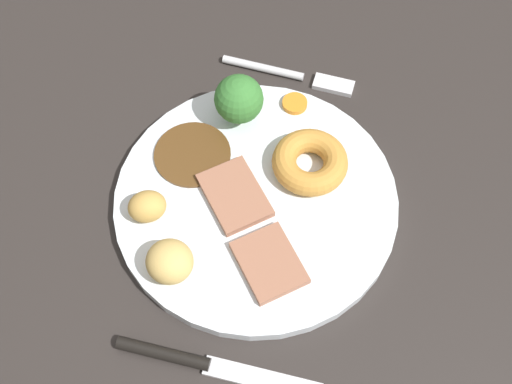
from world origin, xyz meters
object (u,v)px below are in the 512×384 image
object	(u,v)px
dinner_plate	(256,200)
knife	(200,363)
meat_slice_main	(266,262)
yorkshire_pudding	(310,162)
meat_slice_under	(235,195)
roast_potato_right	(147,206)
carrot_coin_front	(295,104)
roast_potato_left	(170,262)
broccoli_floret	(239,99)
fork	(292,75)

from	to	relation	value
dinner_plate	knife	distance (cm)	16.93
meat_slice_main	yorkshire_pudding	world-z (taller)	yorkshire_pudding
meat_slice_main	meat_slice_under	bearing A→B (deg)	-143.60
meat_slice_under	roast_potato_right	bearing A→B (deg)	-64.09
meat_slice_under	yorkshire_pudding	world-z (taller)	yorkshire_pudding
meat_slice_main	carrot_coin_front	bearing A→B (deg)	-176.48
meat_slice_main	roast_potato_right	distance (cm)	12.57
meat_slice_main	roast_potato_left	world-z (taller)	roast_potato_left
yorkshire_pudding	broccoli_floret	xyz separation A→B (cm)	(-4.33, -8.38, 2.20)
fork	meat_slice_main	bearing A→B (deg)	-81.00
yorkshire_pudding	roast_potato_right	size ratio (longest dim) A/B	2.06
meat_slice_main	fork	size ratio (longest dim) A/B	0.44
meat_slice_under	fork	bearing A→B (deg)	172.93
meat_slice_under	roast_potato_left	world-z (taller)	roast_potato_left
roast_potato_right	fork	bearing A→B (deg)	155.08
roast_potato_left	knife	bearing A→B (deg)	32.22
roast_potato_right	roast_potato_left	bearing A→B (deg)	37.32
meat_slice_main	carrot_coin_front	xyz separation A→B (cm)	(-18.77, -1.16, -0.10)
dinner_plate	fork	distance (cm)	16.93
meat_slice_under	carrot_coin_front	world-z (taller)	meat_slice_under
meat_slice_main	dinner_plate	bearing A→B (deg)	-159.22
dinner_plate	yorkshire_pudding	xyz separation A→B (cm)	(-4.48, 4.47, 1.94)
roast_potato_left	knife	distance (cm)	9.35
roast_potato_left	carrot_coin_front	xyz separation A→B (cm)	(-21.35, 7.23, -1.50)
roast_potato_right	dinner_plate	bearing A→B (deg)	113.56
meat_slice_main	roast_potato_left	distance (cm)	8.88
meat_slice_under	broccoli_floret	xyz separation A→B (cm)	(-9.32, -1.87, 3.04)
dinner_plate	yorkshire_pudding	world-z (taller)	yorkshire_pudding
yorkshire_pudding	roast_potato_left	world-z (taller)	roast_potato_left
dinner_plate	carrot_coin_front	world-z (taller)	carrot_coin_front
dinner_plate	meat_slice_under	xyz separation A→B (cm)	(0.51, -2.04, 1.10)
dinner_plate	roast_potato_right	distance (cm)	10.81
fork	meat_slice_under	bearing A→B (deg)	-93.95
meat_slice_under	broccoli_floret	distance (cm)	9.98
meat_slice_under	roast_potato_right	distance (cm)	8.59
meat_slice_under	roast_potato_left	size ratio (longest dim) A/B	1.66
yorkshire_pudding	knife	xyz separation A→B (cm)	(21.38, -5.53, -2.18)
meat_slice_main	yorkshire_pudding	xyz separation A→B (cm)	(-11.24, 1.91, 0.84)
dinner_plate	knife	xyz separation A→B (cm)	(16.89, -1.06, -0.25)
knife	dinner_plate	bearing A→B (deg)	86.70
broccoli_floret	roast_potato_right	bearing A→B (deg)	-23.95
roast_potato_left	carrot_coin_front	world-z (taller)	roast_potato_left
dinner_plate	carrot_coin_front	distance (cm)	12.14
meat_slice_under	fork	xyz separation A→B (cm)	(-17.43, 2.16, -1.41)
broccoli_floret	fork	world-z (taller)	broccoli_floret
broccoli_floret	meat_slice_under	bearing A→B (deg)	11.34
yorkshire_pudding	broccoli_floret	size ratio (longest dim) A/B	1.27
carrot_coin_front	roast_potato_left	bearing A→B (deg)	-18.71
roast_potato_right	broccoli_floret	size ratio (longest dim) A/B	0.62
dinner_plate	roast_potato_right	bearing A→B (deg)	-66.44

